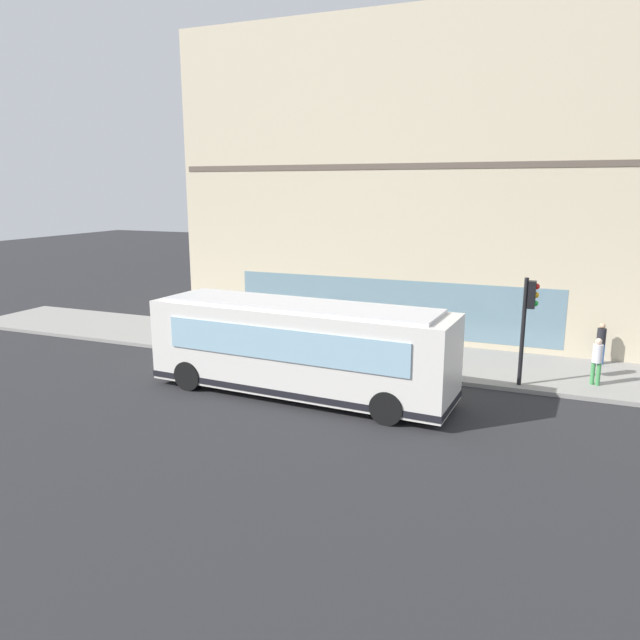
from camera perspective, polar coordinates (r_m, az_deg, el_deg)
The scene contains 10 objects.
ground at distance 19.70m, azimuth 0.73°, elevation -7.19°, with size 120.00×120.00×0.00m, color #262628.
sidewalk_curb at distance 24.14m, azimuth 5.05°, elevation -3.32°, with size 4.70×40.00×0.15m, color gray.
building_corner at distance 29.58m, azimuth 9.19°, elevation 12.72°, with size 8.51×20.30×13.66m.
city_bus_nearside at distance 19.28m, azimuth -2.02°, elevation -2.79°, with size 3.09×10.16×3.07m.
traffic_light_near_corner at distance 20.69m, azimuth 19.31°, elevation 0.80°, with size 0.32×0.49×3.65m.
fire_hydrant at distance 23.88m, azimuth 3.03°, elevation -2.37°, with size 0.35×0.35×0.74m.
pedestrian_near_hydrant at distance 24.67m, azimuth 25.28°, elevation -1.80°, with size 0.32×0.32×1.58m.
pedestrian_walking_along_curb at distance 24.52m, azimuth 3.26°, elevation -0.51°, with size 0.32×0.32×1.69m.
pedestrian_near_building_entrance at distance 22.00m, azimuth 24.98°, elevation -3.34°, with size 0.32×0.32×1.62m.
pedestrian_by_light_pole at distance 23.48m, azimuth 5.23°, elevation -0.99°, with size 0.32×0.32×1.78m.
Camera 1 is at (-17.26, -6.78, 6.65)m, focal length 33.46 mm.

